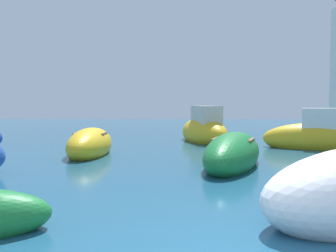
% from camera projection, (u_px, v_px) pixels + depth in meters
% --- Properties ---
extents(moored_boat_1, '(3.00, 4.93, 1.37)m').
position_uv_depth(moored_boat_1, '(233.00, 154.00, 11.27)').
color(moored_boat_1, '#197233').
rests_on(moored_boat_1, ground).
extents(moored_boat_3, '(3.01, 4.78, 2.20)m').
position_uv_depth(moored_boat_3, '(204.00, 131.00, 18.35)').
color(moored_boat_3, gold).
rests_on(moored_boat_3, ground).
extents(moored_boat_4, '(4.84, 2.97, 2.09)m').
position_uv_depth(moored_boat_4, '(318.00, 136.00, 15.55)').
color(moored_boat_4, gold).
rests_on(moored_boat_4, ground).
extents(moored_boat_6, '(1.51, 4.00, 1.33)m').
position_uv_depth(moored_boat_6, '(90.00, 145.00, 13.81)').
color(moored_boat_6, gold).
rests_on(moored_boat_6, ground).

